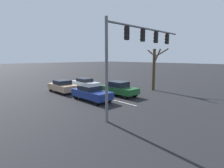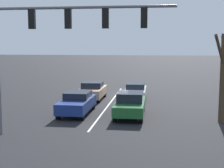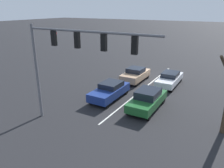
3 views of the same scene
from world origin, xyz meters
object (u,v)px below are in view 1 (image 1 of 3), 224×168
Objects in this scene: car_white_leftlane_second at (85,83)px; bare_tree_near at (154,67)px; traffic_signal_gantry at (137,45)px; car_tan_midlane_second at (63,86)px; car_navy_midlane_front at (91,93)px; car_darkgreen_leftlane_front at (118,88)px.

bare_tree_near is at bearing 127.39° from car_white_leftlane_second.
traffic_signal_gantry is 10.29m from bare_tree_near.
car_navy_midlane_front is at bearing 90.63° from car_tan_midlane_second.
car_darkgreen_leftlane_front is 7.63m from traffic_signal_gantry.
car_tan_midlane_second is at bearing 7.83° from car_white_leftlane_second.
car_navy_midlane_front is 0.50× the size of traffic_signal_gantry.
car_navy_midlane_front reaches higher than car_white_leftlane_second.
car_navy_midlane_front is 7.06m from traffic_signal_gantry.
bare_tree_near is at bearing 172.60° from car_navy_midlane_front.
car_navy_midlane_front is 0.84× the size of bare_tree_near.
car_tan_midlane_second is (3.73, 0.51, 0.03)m from car_white_leftlane_second.
bare_tree_near is at bearing 143.56° from car_tan_midlane_second.
bare_tree_near is at bearing -155.11° from traffic_signal_gantry.
car_navy_midlane_front is 3.69m from car_darkgreen_leftlane_front.
car_tan_midlane_second is 0.47× the size of traffic_signal_gantry.
traffic_signal_gantry reaches higher than car_darkgreen_leftlane_front.
car_tan_midlane_second is (3.75, -6.01, -0.06)m from car_darkgreen_leftlane_front.
car_white_leftlane_second is 0.52× the size of traffic_signal_gantry.
car_tan_midlane_second is 12.08m from traffic_signal_gantry.
car_darkgreen_leftlane_front is 1.08× the size of car_tan_midlane_second.
car_navy_midlane_front is at bearing 59.73° from car_white_leftlane_second.
car_darkgreen_leftlane_front is 0.85× the size of bare_tree_near.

